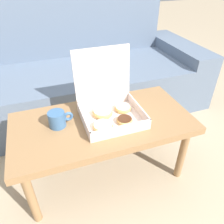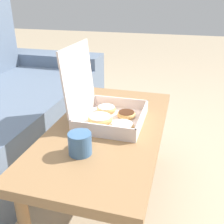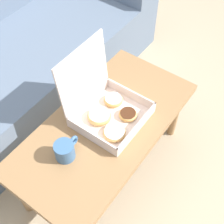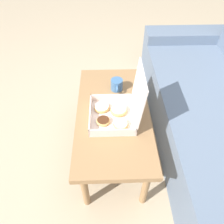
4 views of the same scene
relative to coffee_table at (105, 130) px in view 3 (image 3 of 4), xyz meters
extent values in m
plane|color=tan|center=(0.00, 0.02, -0.37)|extent=(12.00, 12.00, 0.00)
cube|color=slate|center=(0.00, 0.71, -0.17)|extent=(1.80, 0.68, 0.40)
cube|color=slate|center=(1.02, 0.81, -0.12)|extent=(0.24, 0.88, 0.50)
cube|color=#997047|center=(0.00, 0.00, 0.03)|extent=(0.98, 0.49, 0.04)
cylinder|color=#997047|center=(0.43, -0.18, -0.18)|extent=(0.04, 0.04, 0.38)
cylinder|color=#997047|center=(-0.43, 0.18, -0.18)|extent=(0.04, 0.04, 0.38)
cylinder|color=#997047|center=(0.43, 0.18, -0.18)|extent=(0.04, 0.04, 0.38)
cube|color=silver|center=(0.05, -0.01, 0.05)|extent=(0.32, 0.29, 0.01)
cube|color=silver|center=(0.05, -0.15, 0.08)|extent=(0.32, 0.01, 0.05)
cube|color=silver|center=(0.05, 0.13, 0.08)|extent=(0.32, 0.01, 0.05)
cube|color=silver|center=(-0.11, -0.01, 0.08)|extent=(0.01, 0.29, 0.05)
cube|color=silver|center=(0.21, -0.01, 0.08)|extent=(0.01, 0.29, 0.05)
cube|color=silver|center=(0.05, 0.15, 0.25)|extent=(0.32, 0.04, 0.29)
torus|color=tan|center=(0.01, 0.04, 0.07)|extent=(0.11, 0.11, 0.03)
cylinder|color=white|center=(0.01, 0.04, 0.08)|extent=(0.10, 0.10, 0.02)
torus|color=tan|center=(0.10, -0.07, 0.07)|extent=(0.09, 0.09, 0.03)
cylinder|color=#472614|center=(0.10, -0.07, 0.08)|extent=(0.08, 0.08, 0.01)
torus|color=tan|center=(-0.02, -0.07, 0.07)|extent=(0.11, 0.11, 0.03)
cylinder|color=white|center=(-0.02, -0.07, 0.08)|extent=(0.09, 0.09, 0.01)
torus|color=tan|center=(0.13, 0.04, 0.07)|extent=(0.09, 0.09, 0.03)
cylinder|color=white|center=(0.13, 0.04, 0.08)|extent=(0.08, 0.08, 0.01)
cylinder|color=#3D6693|center=(-0.24, 0.04, 0.09)|extent=(0.09, 0.09, 0.09)
torus|color=#3D6693|center=(-0.18, 0.04, 0.09)|extent=(0.05, 0.02, 0.05)
camera|label=1|loc=(-0.27, -0.91, 0.77)|focal=35.00mm
camera|label=2|loc=(-1.01, -0.30, 0.60)|focal=42.00mm
camera|label=3|loc=(-0.69, -0.54, 1.25)|focal=50.00mm
camera|label=4|loc=(1.03, -0.04, 1.10)|focal=35.00mm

